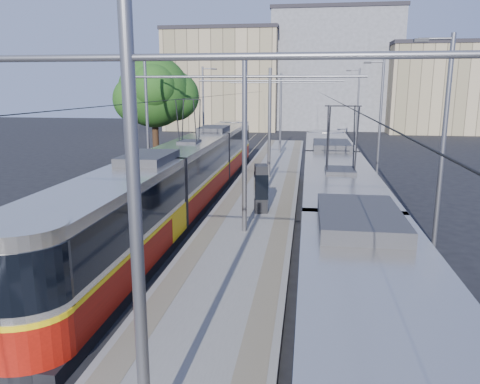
# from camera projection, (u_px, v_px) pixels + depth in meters

# --- Properties ---
(ground) EXTENTS (160.00, 160.00, 0.00)m
(ground) POSITION_uv_depth(u_px,v_px,m) (201.00, 338.00, 11.66)
(ground) COLOR black
(ground) RESTS_ON ground
(platform) EXTENTS (4.00, 50.00, 0.30)m
(platform) POSITION_uv_depth(u_px,v_px,m) (264.00, 189.00, 28.04)
(platform) COLOR gray
(platform) RESTS_ON ground
(tactile_strip_left) EXTENTS (0.70, 50.00, 0.01)m
(tactile_strip_left) POSITION_uv_depth(u_px,v_px,m) (241.00, 185.00, 28.21)
(tactile_strip_left) COLOR gray
(tactile_strip_left) RESTS_ON platform
(tactile_strip_right) EXTENTS (0.70, 50.00, 0.01)m
(tactile_strip_right) POSITION_uv_depth(u_px,v_px,m) (289.00, 187.00, 27.81)
(tactile_strip_right) COLOR gray
(tactile_strip_right) RESTS_ON platform
(rails) EXTENTS (8.71, 70.00, 0.03)m
(rails) POSITION_uv_depth(u_px,v_px,m) (264.00, 191.00, 28.07)
(rails) COLOR gray
(rails) RESTS_ON ground
(tram_left) EXTENTS (2.43, 31.98, 5.50)m
(tram_left) POSITION_uv_depth(u_px,v_px,m) (190.00, 173.00, 24.58)
(tram_left) COLOR black
(tram_left) RESTS_ON ground
(tram_right) EXTENTS (2.43, 31.54, 5.50)m
(tram_right) POSITION_uv_depth(u_px,v_px,m) (338.00, 213.00, 16.20)
(tram_right) COLOR black
(tram_right) RESTS_ON ground
(catenary) EXTENTS (9.20, 70.00, 7.00)m
(catenary) POSITION_uv_depth(u_px,v_px,m) (260.00, 118.00, 24.34)
(catenary) COLOR slate
(catenary) RESTS_ON platform
(street_lamps) EXTENTS (15.18, 38.22, 8.00)m
(street_lamps) POSITION_uv_depth(u_px,v_px,m) (271.00, 117.00, 31.02)
(street_lamps) COLOR slate
(street_lamps) RESTS_ON ground
(shelter) EXTENTS (0.79, 1.11, 2.24)m
(shelter) POSITION_uv_depth(u_px,v_px,m) (261.00, 187.00, 22.12)
(shelter) COLOR black
(shelter) RESTS_ON platform
(tree) EXTENTS (5.78, 5.34, 8.39)m
(tree) POSITION_uv_depth(u_px,v_px,m) (159.00, 93.00, 34.64)
(tree) COLOR #382314
(tree) RESTS_ON ground
(building_left) EXTENTS (16.32, 12.24, 14.27)m
(building_left) POSITION_uv_depth(u_px,v_px,m) (225.00, 80.00, 69.43)
(building_left) COLOR tan
(building_left) RESTS_ON ground
(building_centre) EXTENTS (18.36, 14.28, 17.07)m
(building_centre) POSITION_uv_depth(u_px,v_px,m) (333.00, 71.00, 70.75)
(building_centre) COLOR gray
(building_centre) RESTS_ON ground
(building_right) EXTENTS (14.28, 10.20, 11.95)m
(building_right) POSITION_uv_depth(u_px,v_px,m) (439.00, 88.00, 63.56)
(building_right) COLOR tan
(building_right) RESTS_ON ground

